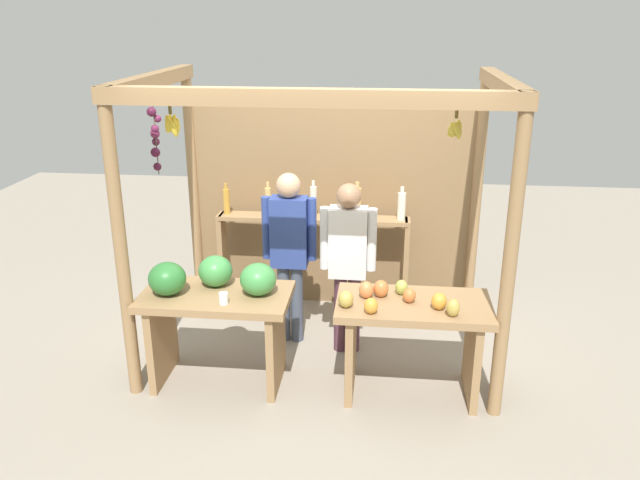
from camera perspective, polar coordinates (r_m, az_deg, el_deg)
name	(u,v)px	position (r m, az deg, el deg)	size (l,w,h in m)	color
ground_plane	(322,344)	(5.90, 0.19, -9.28)	(12.00, 12.00, 0.00)	gray
market_stall	(326,185)	(5.76, 0.57, 4.97)	(2.92, 1.94, 2.39)	#99754C
fruit_counter_left	(215,303)	(5.13, -9.36, -5.61)	(1.18, 0.66, 1.04)	#99754C
fruit_counter_right	(410,326)	(4.99, 8.08, -7.66)	(1.18, 0.64, 0.92)	#99754C
bottle_shelf_unit	(315,238)	(6.21, -0.45, 0.20)	(1.87, 0.22, 1.36)	#99754C
vendor_man	(289,244)	(5.59, -2.76, -0.33)	(0.48, 0.21, 1.58)	#454E60
vendor_woman	(348,254)	(5.43, 2.51, -1.30)	(0.48, 0.21, 1.54)	#553241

